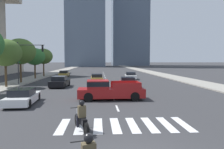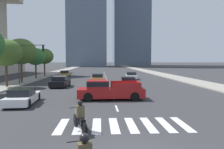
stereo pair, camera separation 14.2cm
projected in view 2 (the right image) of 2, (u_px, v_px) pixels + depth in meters
name	position (u px, v px, depth m)	size (l,w,h in m)	color
sidewalk_east	(184.00, 79.00, 37.88)	(4.00, 260.00, 0.15)	gray
sidewalk_west	(26.00, 80.00, 36.38)	(4.00, 260.00, 0.15)	gray
crosswalk_near	(123.00, 125.00, 11.35)	(6.75, 2.78, 0.01)	silver
lane_divider_center	(106.00, 79.00, 39.25)	(0.14, 50.00, 0.01)	silver
motorcycle_trailing	(80.00, 119.00, 10.41)	(1.02, 2.14, 1.49)	black
pickup_truck	(108.00, 90.00, 18.75)	(5.68, 2.17, 1.67)	maroon
sedan_gold_0	(97.00, 78.00, 34.67)	(1.98, 4.80, 1.22)	#B28E38
sedan_white_1	(131.00, 76.00, 39.22)	(2.20, 4.45, 1.24)	silver
sedan_black_2	(60.00, 82.00, 27.71)	(2.09, 4.36, 1.40)	black
sedan_gold_3	(65.00, 74.00, 45.79)	(2.03, 4.54, 1.28)	#B28E38
sedan_red_4	(128.00, 83.00, 27.40)	(2.15, 4.72, 1.26)	maroon
sedan_white_5	(23.00, 97.00, 16.81)	(2.02, 4.62, 1.21)	silver
traffic_signal_far	(28.00, 56.00, 29.87)	(3.86, 0.28, 5.72)	#333335
street_tree_second	(6.00, 53.00, 26.66)	(3.90, 3.90, 5.83)	#4C3823
street_tree_third	(21.00, 52.00, 31.77)	(4.40, 4.40, 6.40)	#4C3823
street_tree_fourth	(36.00, 57.00, 39.02)	(3.59, 3.59, 5.44)	#4C3823
street_tree_fifth	(44.00, 56.00, 45.21)	(3.73, 3.73, 5.68)	#4C3823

